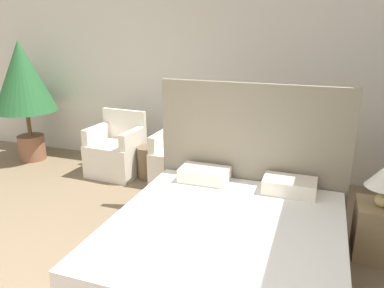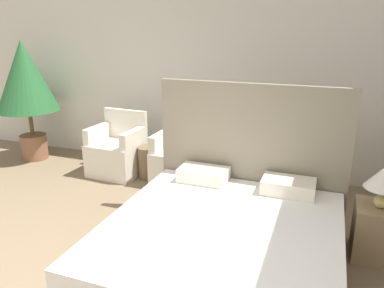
% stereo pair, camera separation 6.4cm
% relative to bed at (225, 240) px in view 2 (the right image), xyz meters
% --- Properties ---
extents(wall_back, '(10.00, 0.06, 2.90)m').
position_rel_bed_xyz_m(wall_back, '(-1.30, 2.36, 1.15)').
color(wall_back, silver).
rests_on(wall_back, ground_plane).
extents(bed, '(1.93, 2.04, 1.50)m').
position_rel_bed_xyz_m(bed, '(0.00, 0.00, 0.00)').
color(bed, brown).
rests_on(bed, ground_plane).
extents(armchair_near_window_left, '(0.72, 0.64, 0.89)m').
position_rel_bed_xyz_m(armchair_near_window_left, '(-2.04, 1.63, 0.00)').
color(armchair_near_window_left, silver).
rests_on(armchair_near_window_left, ground_plane).
extents(armchair_near_window_right, '(0.70, 0.62, 0.89)m').
position_rel_bed_xyz_m(armchair_near_window_right, '(-1.05, 1.63, 0.00)').
color(armchair_near_window_right, silver).
rests_on(armchair_near_window_right, ground_plane).
extents(potted_palm, '(0.92, 0.92, 1.84)m').
position_rel_bed_xyz_m(potted_palm, '(-3.61, 1.73, 0.94)').
color(potted_palm, brown).
rests_on(potted_palm, ground_plane).
extents(nightstand, '(0.42, 0.41, 0.50)m').
position_rel_bed_xyz_m(nightstand, '(1.24, 0.68, -0.04)').
color(nightstand, '#937A56').
rests_on(nightstand, ground_plane).
extents(side_table, '(0.30, 0.30, 0.45)m').
position_rel_bed_xyz_m(side_table, '(-1.54, 1.64, -0.07)').
color(side_table, brown).
rests_on(side_table, ground_plane).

